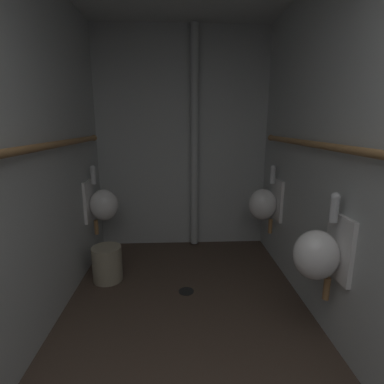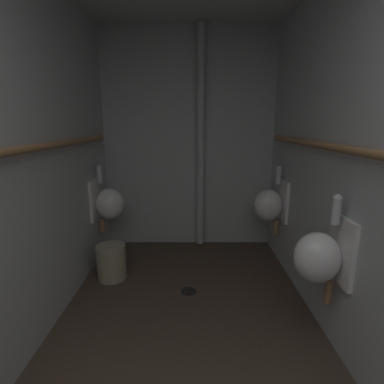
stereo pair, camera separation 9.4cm
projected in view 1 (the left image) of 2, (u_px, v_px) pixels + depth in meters
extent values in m
cube|color=#47382D|center=(188.00, 348.00, 2.08)|extent=(2.16, 3.74, 0.08)
cube|color=#B5B9B8|center=(9.00, 160.00, 1.73)|extent=(0.06, 3.74, 2.60)
cube|color=#B5B9B8|center=(356.00, 158.00, 1.83)|extent=(0.06, 3.74, 2.60)
cube|color=#B5B9B8|center=(182.00, 141.00, 3.57)|extent=(2.16, 0.06, 2.60)
ellipsoid|color=white|center=(104.00, 205.00, 3.14)|extent=(0.30, 0.26, 0.34)
cube|color=white|center=(89.00, 201.00, 3.12)|extent=(0.03, 0.30, 0.44)
cylinder|color=silver|center=(93.00, 176.00, 3.07)|extent=(0.06, 0.06, 0.16)
sphere|color=silver|center=(93.00, 168.00, 3.05)|extent=(0.06, 0.06, 0.06)
cylinder|color=#9E7042|center=(96.00, 227.00, 3.19)|extent=(0.04, 0.04, 0.16)
ellipsoid|color=white|center=(316.00, 255.00, 1.95)|extent=(0.30, 0.26, 0.34)
cube|color=white|center=(339.00, 247.00, 1.94)|extent=(0.03, 0.30, 0.44)
cylinder|color=silver|center=(334.00, 210.00, 1.88)|extent=(0.06, 0.06, 0.16)
sphere|color=silver|center=(336.00, 197.00, 1.86)|extent=(0.06, 0.06, 0.06)
cylinder|color=#9E7042|center=(326.00, 288.00, 2.01)|extent=(0.04, 0.04, 0.16)
ellipsoid|color=white|center=(263.00, 204.00, 3.17)|extent=(0.30, 0.26, 0.34)
cube|color=white|center=(277.00, 200.00, 3.16)|extent=(0.03, 0.30, 0.44)
cylinder|color=silver|center=(273.00, 176.00, 3.10)|extent=(0.06, 0.06, 0.16)
sphere|color=silver|center=(273.00, 168.00, 3.08)|extent=(0.06, 0.06, 0.06)
cylinder|color=#9E7042|center=(270.00, 226.00, 3.23)|extent=(0.04, 0.04, 0.16)
cylinder|color=#9E7042|center=(24.00, 150.00, 1.73)|extent=(0.05, 2.97, 0.05)
sphere|color=#9E7042|center=(94.00, 138.00, 3.17)|extent=(0.06, 0.06, 0.06)
cylinder|color=#9E7042|center=(345.00, 149.00, 1.79)|extent=(0.05, 2.92, 0.05)
sphere|color=#9E7042|center=(271.00, 138.00, 3.21)|extent=(0.06, 0.06, 0.06)
cylinder|color=#B5B9B8|center=(194.00, 142.00, 3.47)|extent=(0.09, 0.09, 2.55)
cylinder|color=black|center=(186.00, 291.00, 2.71)|extent=(0.14, 0.14, 0.01)
cylinder|color=#9E937A|center=(107.00, 264.00, 2.88)|extent=(0.29, 0.29, 0.35)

